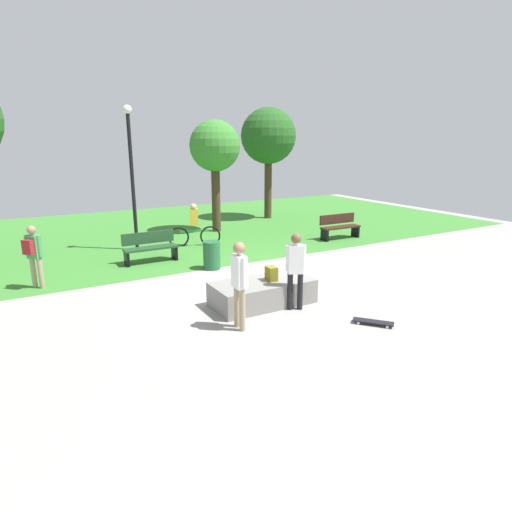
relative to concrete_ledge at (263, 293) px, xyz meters
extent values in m
plane|color=gray|center=(1.09, 1.40, -0.27)|extent=(28.00, 28.00, 0.00)
cube|color=#387A2D|center=(1.09, 9.27, -0.27)|extent=(26.60, 12.27, 0.01)
cube|color=gray|center=(0.00, 0.00, 0.00)|extent=(2.27, 1.10, 0.54)
cube|color=olive|center=(0.20, -0.04, 0.43)|extent=(0.22, 0.29, 0.32)
cylinder|color=tan|center=(-1.06, -1.03, 0.15)|extent=(0.12, 0.12, 0.85)
cylinder|color=tan|center=(-1.07, -0.81, 0.15)|extent=(0.12, 0.12, 0.85)
cube|color=white|center=(-1.06, -0.92, 0.90)|extent=(0.21, 0.32, 0.64)
cylinder|color=white|center=(-1.06, -1.09, 0.92)|extent=(0.09, 0.09, 0.58)
cylinder|color=white|center=(-1.07, -0.75, 0.92)|extent=(0.09, 0.09, 0.58)
sphere|color=#9E7556|center=(-1.06, -0.92, 1.36)|extent=(0.23, 0.23, 0.23)
cylinder|color=black|center=(0.55, -0.67, 0.14)|extent=(0.12, 0.12, 0.83)
cylinder|color=black|center=(0.35, -0.57, 0.14)|extent=(0.12, 0.12, 0.83)
cube|color=white|center=(0.45, -0.62, 0.87)|extent=(0.38, 0.32, 0.62)
cylinder|color=white|center=(0.60, -0.70, 0.89)|extent=(0.09, 0.09, 0.57)
cylinder|color=white|center=(0.30, -0.54, 0.89)|extent=(0.09, 0.09, 0.57)
sphere|color=brown|center=(0.45, -0.62, 1.32)|extent=(0.22, 0.22, 0.22)
cube|color=black|center=(1.34, -2.10, -0.20)|extent=(0.67, 0.74, 0.02)
cylinder|color=silver|center=(1.10, -1.93, -0.24)|extent=(0.06, 0.06, 0.06)
cylinder|color=silver|center=(1.22, -1.83, -0.24)|extent=(0.06, 0.06, 0.06)
cylinder|color=silver|center=(1.46, -2.36, -0.24)|extent=(0.06, 0.06, 0.06)
cylinder|color=silver|center=(1.58, -2.26, -0.24)|extent=(0.06, 0.06, 0.06)
cube|color=#331E14|center=(5.96, 4.35, 0.18)|extent=(1.61, 0.46, 0.06)
cube|color=#331E14|center=(5.96, 4.57, 0.46)|extent=(1.60, 0.08, 0.36)
cube|color=black|center=(6.69, 4.34, -0.04)|extent=(0.09, 0.40, 0.45)
cube|color=black|center=(5.22, 4.36, -0.04)|extent=(0.09, 0.40, 0.45)
cube|color=#1E4223|center=(-1.18, 4.64, 0.18)|extent=(1.60, 0.45, 0.06)
cube|color=#1E4223|center=(-1.18, 4.86, 0.46)|extent=(1.60, 0.07, 0.36)
cube|color=black|center=(-0.44, 4.65, -0.04)|extent=(0.08, 0.40, 0.45)
cube|color=black|center=(-1.91, 4.64, -0.04)|extent=(0.08, 0.40, 0.45)
cylinder|color=#42301E|center=(5.99, 9.65, 1.25)|extent=(0.34, 0.34, 3.04)
sphere|color=#23561E|center=(5.99, 9.65, 3.53)|extent=(2.54, 2.54, 2.54)
cylinder|color=#42301E|center=(2.53, 7.99, 1.13)|extent=(0.35, 0.35, 2.80)
sphere|color=#387F2D|center=(2.53, 7.99, 3.12)|extent=(1.99, 1.99, 1.99)
cylinder|color=black|center=(-1.13, 6.47, 1.93)|extent=(0.12, 0.12, 4.41)
sphere|color=silver|center=(-1.13, 6.47, 4.26)|extent=(0.28, 0.28, 0.28)
cylinder|color=#1E592D|center=(0.14, 3.12, 0.13)|extent=(0.49, 0.49, 0.80)
cylinder|color=tan|center=(-4.40, 3.83, 0.12)|extent=(0.12, 0.12, 0.77)
cylinder|color=tan|center=(-4.25, 3.67, 0.12)|extent=(0.12, 0.12, 0.77)
cube|color=#3F8C4C|center=(-4.32, 3.75, 0.79)|extent=(0.37, 0.37, 0.58)
cylinder|color=#3F8C4C|center=(-4.44, 3.87, 0.81)|extent=(0.09, 0.09, 0.53)
cylinder|color=#3F8C4C|center=(-4.20, 3.63, 0.81)|extent=(0.09, 0.09, 0.53)
sphere|color=#9E7556|center=(-4.32, 3.75, 1.21)|extent=(0.21, 0.21, 0.21)
cube|color=maroon|center=(-4.44, 3.64, 0.82)|extent=(0.29, 0.30, 0.36)
torus|color=black|center=(1.30, 5.84, 0.06)|extent=(0.70, 0.30, 0.72)
torus|color=black|center=(0.26, 6.21, 0.06)|extent=(0.70, 0.30, 0.72)
cube|color=#338C3F|center=(0.78, 6.02, 0.26)|extent=(0.95, 0.37, 0.08)
cube|color=gold|center=(0.78, 6.02, 0.76)|extent=(0.32, 0.26, 0.56)
sphere|color=tan|center=(0.78, 6.02, 1.11)|extent=(0.22, 0.22, 0.22)
camera|label=1|loc=(-4.68, -7.91, 3.30)|focal=30.35mm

